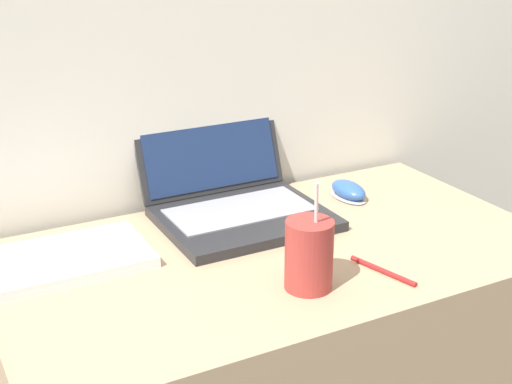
# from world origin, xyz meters

# --- Properties ---
(laptop) EXTENTS (0.32, 0.34, 0.22)m
(laptop) POSITION_xyz_m (0.00, 0.47, 0.80)
(laptop) COLOR #232326
(laptop) RESTS_ON desk
(drink_cup) EXTENTS (0.08, 0.08, 0.19)m
(drink_cup) POSITION_xyz_m (-0.03, 0.13, 0.82)
(drink_cup) COLOR #9E332D
(drink_cup) RESTS_ON desk
(computer_mouse) EXTENTS (0.06, 0.11, 0.04)m
(computer_mouse) POSITION_xyz_m (0.26, 0.43, 0.77)
(computer_mouse) COLOR #B2B2B7
(computer_mouse) RESTS_ON desk
(external_keyboard) EXTENTS (0.40, 0.18, 0.02)m
(external_keyboard) POSITION_xyz_m (-0.42, 0.40, 0.77)
(external_keyboard) COLOR silver
(external_keyboard) RESTS_ON desk
(pen) EXTENTS (0.04, 0.13, 0.01)m
(pen) POSITION_xyz_m (0.11, 0.12, 0.76)
(pen) COLOR #A51E1E
(pen) RESTS_ON desk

